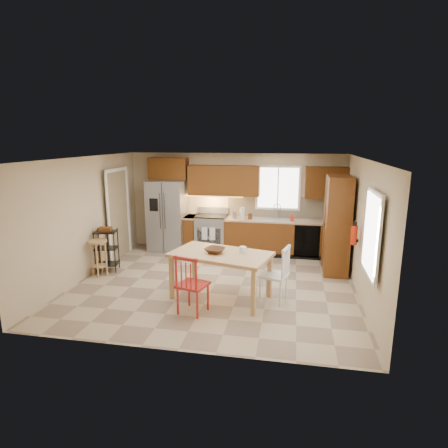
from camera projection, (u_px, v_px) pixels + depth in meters
name	position (u px, v px, depth m)	size (l,w,h in m)	color
floor	(215.00, 284.00, 7.55)	(5.50, 5.50, 0.00)	tan
ceiling	(214.00, 158.00, 6.99)	(5.50, 5.00, 0.02)	silver
wall_back	(235.00, 202.00, 9.66)	(5.50, 0.02, 2.50)	#CCB793
wall_front	(175.00, 265.00, 4.87)	(5.50, 0.02, 2.50)	#CCB793
wall_left	(85.00, 218.00, 7.76)	(0.02, 5.00, 2.50)	#CCB793
wall_right	(363.00, 229.00, 6.78)	(0.02, 5.00, 2.50)	#CCB793
refrigerator	(168.00, 216.00, 9.68)	(0.92, 0.75, 1.82)	gray
range_stove	(212.00, 234.00, 9.64)	(0.76, 0.63, 0.92)	gray
base_cabinet_narrow	(191.00, 233.00, 9.75)	(0.30, 0.60, 0.90)	#582D10
base_cabinet_run	(284.00, 237.00, 9.32)	(2.92, 0.60, 0.90)	#582D10
dishwasher	(307.00, 242.00, 8.95)	(0.60, 0.02, 0.78)	black
backsplash	(285.00, 207.00, 9.43)	(2.92, 0.03, 0.55)	beige
upper_over_fridge	(169.00, 169.00, 9.61)	(1.00, 0.35, 0.55)	#55300E
upper_left_block	(224.00, 181.00, 9.41)	(1.80, 0.35, 0.75)	#55300E
upper_right_block	(326.00, 183.00, 8.96)	(1.00, 0.35, 0.75)	#55300E
window_back	(278.00, 188.00, 9.36)	(1.12, 0.04, 1.12)	white
sink	(276.00, 221.00, 9.27)	(0.62, 0.46, 0.16)	gray
undercab_glow	(212.00, 196.00, 9.53)	(1.60, 0.30, 0.01)	#FFBF66
soap_bottle	(292.00, 217.00, 9.07)	(0.09, 0.09, 0.19)	red
paper_towel	(242.00, 213.00, 9.33)	(0.12, 0.12, 0.28)	silver
canister_steel	(234.00, 215.00, 9.38)	(0.11, 0.11, 0.18)	gray
canister_wood	(250.00, 216.00, 9.28)	(0.10, 0.10, 0.14)	#4F2B15
pantry	(337.00, 225.00, 8.03)	(0.50, 0.95, 2.10)	#582D10
fire_extinguisher	(354.00, 235.00, 6.97)	(0.12, 0.12, 0.36)	red
window_right	(372.00, 234.00, 5.64)	(0.04, 1.02, 1.32)	white
doorway	(118.00, 215.00, 9.04)	(0.04, 0.95, 2.10)	#8C7A59
dining_table	(221.00, 276.00, 6.78)	(1.74, 0.98, 0.85)	tan
chair_red	(193.00, 284.00, 6.20)	(0.48, 0.48, 1.02)	#A9211A
chair_white	(274.00, 274.00, 6.64)	(0.48, 0.48, 1.02)	silver
table_bowl	(215.00, 253.00, 6.70)	(0.35, 0.35, 0.09)	#4F2B15
table_jar	(243.00, 251.00, 6.71)	(0.14, 0.14, 0.17)	silver
bar_stool	(99.00, 258.00, 7.90)	(0.38, 0.38, 0.78)	tan
utility_cart	(107.00, 250.00, 8.20)	(0.47, 0.36, 0.93)	black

